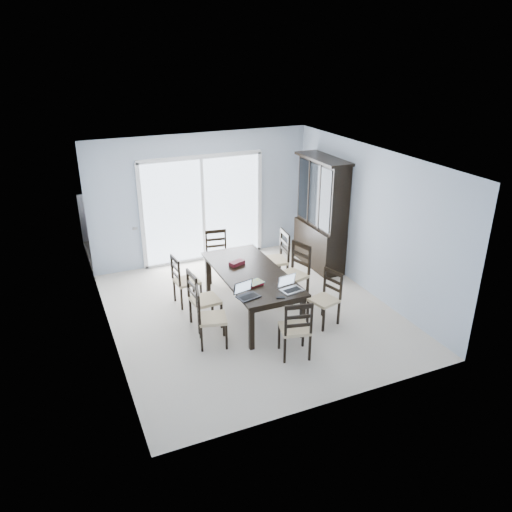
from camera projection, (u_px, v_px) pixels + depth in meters
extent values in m
plane|color=silver|center=(251.00, 312.00, 8.39)|extent=(5.00, 5.00, 0.00)
plane|color=white|center=(251.00, 158.00, 7.36)|extent=(5.00, 5.00, 0.00)
cube|color=#A7B5C7|center=(202.00, 198.00, 9.98)|extent=(4.50, 0.02, 2.60)
cube|color=#A7B5C7|center=(105.00, 264.00, 7.05)|extent=(0.02, 5.00, 2.60)
cube|color=#A7B5C7|center=(369.00, 221.00, 8.70)|extent=(0.02, 5.00, 2.60)
cube|color=gray|center=(191.00, 244.00, 11.35)|extent=(4.50, 2.00, 0.10)
cube|color=#99999E|center=(178.00, 206.00, 11.96)|extent=(4.50, 0.06, 1.10)
cube|color=black|center=(251.00, 273.00, 8.10)|extent=(1.00, 2.20, 0.04)
cube|color=black|center=(251.00, 276.00, 8.12)|extent=(0.88, 2.08, 0.10)
cube|color=black|center=(251.00, 329.00, 7.25)|extent=(0.07, 0.07, 0.69)
cube|color=black|center=(302.00, 317.00, 7.56)|extent=(0.07, 0.07, 0.69)
cube|color=black|center=(208.00, 274.00, 8.94)|extent=(0.07, 0.07, 0.69)
cube|color=black|center=(251.00, 267.00, 9.25)|extent=(0.07, 0.07, 0.69)
cube|color=black|center=(319.00, 245.00, 10.01)|extent=(0.45, 1.30, 0.85)
cube|color=black|center=(323.00, 193.00, 9.59)|extent=(0.38, 1.30, 1.30)
cube|color=black|center=(323.00, 159.00, 9.32)|extent=(0.50, 1.38, 0.05)
cube|color=black|center=(325.00, 200.00, 9.17)|extent=(0.02, 0.36, 1.18)
cube|color=black|center=(314.00, 194.00, 9.52)|extent=(0.02, 0.36, 1.18)
cube|color=black|center=(304.00, 189.00, 9.88)|extent=(0.02, 0.36, 1.18)
cube|color=silver|center=(203.00, 211.00, 10.06)|extent=(2.40, 0.02, 2.10)
cube|color=white|center=(201.00, 157.00, 9.61)|extent=(2.52, 0.05, 0.08)
cube|color=white|center=(203.00, 211.00, 10.05)|extent=(0.06, 0.05, 2.10)
cube|color=white|center=(205.00, 257.00, 10.45)|extent=(2.52, 0.05, 0.05)
cube|color=black|center=(200.00, 326.00, 7.57)|extent=(0.04, 0.04, 0.41)
cube|color=black|center=(202.00, 339.00, 7.25)|extent=(0.04, 0.04, 0.41)
cube|color=black|center=(224.00, 324.00, 7.63)|extent=(0.04, 0.04, 0.41)
cube|color=black|center=(226.00, 337.00, 7.30)|extent=(0.04, 0.04, 0.41)
cube|color=#CFB08A|center=(213.00, 318.00, 7.35)|extent=(0.48, 0.48, 0.05)
cube|color=black|center=(191.00, 311.00, 8.00)|extent=(0.04, 0.04, 0.43)
cube|color=black|center=(199.00, 322.00, 7.69)|extent=(0.04, 0.04, 0.43)
cube|color=black|center=(212.00, 306.00, 8.16)|extent=(0.04, 0.04, 0.43)
cube|color=black|center=(221.00, 316.00, 7.85)|extent=(0.04, 0.04, 0.43)
cube|color=#CFB08A|center=(205.00, 300.00, 7.83)|extent=(0.44, 0.44, 0.05)
cube|color=black|center=(174.00, 291.00, 8.67)|extent=(0.04, 0.04, 0.40)
cube|color=black|center=(182.00, 299.00, 8.38)|extent=(0.04, 0.04, 0.40)
cube|color=black|center=(193.00, 286.00, 8.82)|extent=(0.04, 0.04, 0.40)
cube|color=black|center=(201.00, 295.00, 8.54)|extent=(0.04, 0.04, 0.40)
cube|color=#CFB08A|center=(187.00, 281.00, 8.52)|extent=(0.42, 0.42, 0.05)
cube|color=black|center=(339.00, 313.00, 7.96)|extent=(0.04, 0.04, 0.39)
cube|color=black|center=(323.00, 305.00, 8.21)|extent=(0.04, 0.04, 0.39)
cube|color=black|center=(323.00, 320.00, 7.76)|extent=(0.04, 0.04, 0.39)
cube|color=black|center=(308.00, 312.00, 8.00)|extent=(0.04, 0.04, 0.39)
cube|color=#CFB08A|center=(324.00, 300.00, 7.90)|extent=(0.47, 0.47, 0.05)
cube|color=black|center=(307.00, 290.00, 8.65)|extent=(0.05, 0.05, 0.46)
cube|color=black|center=(291.00, 282.00, 8.93)|extent=(0.05, 0.05, 0.46)
cube|color=black|center=(291.00, 297.00, 8.41)|extent=(0.05, 0.05, 0.46)
cube|color=black|center=(275.00, 288.00, 8.69)|extent=(0.05, 0.05, 0.46)
cube|color=#CFB08A|center=(291.00, 276.00, 8.57)|extent=(0.55, 0.55, 0.05)
cube|color=black|center=(287.00, 276.00, 9.14)|extent=(0.04, 0.04, 0.46)
cube|color=black|center=(280.00, 268.00, 9.49)|extent=(0.04, 0.04, 0.46)
cube|color=black|center=(266.00, 279.00, 9.03)|extent=(0.04, 0.04, 0.46)
cube|color=black|center=(259.00, 270.00, 9.38)|extent=(0.04, 0.04, 0.46)
cube|color=#CFB08A|center=(273.00, 261.00, 9.16)|extent=(0.49, 0.49, 0.05)
cube|color=black|center=(285.00, 350.00, 6.98)|extent=(0.04, 0.04, 0.41)
cube|color=black|center=(310.00, 348.00, 7.04)|extent=(0.04, 0.04, 0.41)
cube|color=black|center=(279.00, 337.00, 7.31)|extent=(0.04, 0.04, 0.41)
cube|color=black|center=(303.00, 334.00, 7.37)|extent=(0.04, 0.04, 0.41)
cube|color=#CFB08A|center=(295.00, 328.00, 7.09)|extent=(0.48, 0.48, 0.05)
cube|color=black|center=(226.00, 264.00, 9.68)|extent=(0.04, 0.04, 0.41)
cube|color=black|center=(207.00, 266.00, 9.60)|extent=(0.04, 0.04, 0.41)
cube|color=black|center=(230.00, 272.00, 9.36)|extent=(0.04, 0.04, 0.41)
cube|color=black|center=(211.00, 274.00, 9.27)|extent=(0.04, 0.04, 0.41)
cube|color=#CFB08A|center=(218.00, 258.00, 9.39)|extent=(0.46, 0.46, 0.05)
cube|color=black|center=(248.00, 297.00, 7.28)|extent=(0.36, 0.29, 0.02)
cube|color=silver|center=(248.00, 290.00, 7.24)|extent=(0.28, 0.10, 0.17)
cube|color=#B5B5B7|center=(292.00, 290.00, 7.47)|extent=(0.35, 0.27, 0.02)
cube|color=silver|center=(292.00, 283.00, 7.43)|extent=(0.28, 0.08, 0.17)
cube|color=maroon|center=(255.00, 284.00, 7.66)|extent=(0.25, 0.20, 0.03)
cube|color=gold|center=(255.00, 282.00, 7.66)|extent=(0.29, 0.25, 0.01)
cube|color=black|center=(281.00, 298.00, 7.26)|extent=(0.13, 0.08, 0.01)
cube|color=#470E15|center=(237.00, 263.00, 8.33)|extent=(0.29, 0.21, 0.06)
cube|color=maroon|center=(158.00, 230.00, 10.81)|extent=(1.94, 1.80, 0.83)
cube|color=gray|center=(157.00, 211.00, 10.64)|extent=(1.99, 1.85, 0.06)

